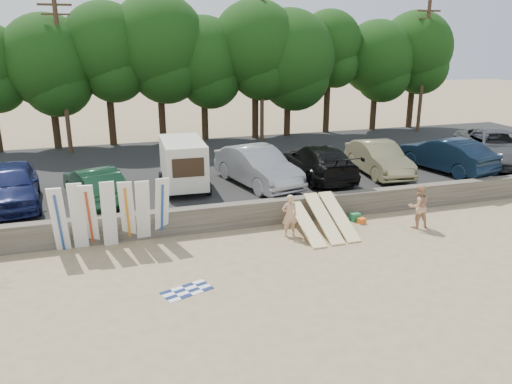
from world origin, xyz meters
TOP-DOWN VIEW (x-y plane):
  - ground at (0.00, 0.00)m, footprint 120.00×120.00m
  - seawall at (0.00, 3.00)m, footprint 44.00×0.50m
  - parking_lot at (0.00, 10.50)m, footprint 44.00×14.50m
  - treeline at (0.21, 17.47)m, footprint 33.34×6.58m
  - utility_poles at (2.00, 16.00)m, footprint 25.80×0.26m
  - box_trailer at (-4.75, 6.50)m, footprint 2.13×3.62m
  - car_0 at (-11.80, 6.31)m, footprint 2.63×5.34m
  - car_1 at (-8.57, 5.81)m, footprint 2.82×4.76m
  - car_2 at (-1.36, 6.18)m, footprint 3.10×5.68m
  - car_3 at (1.79, 6.44)m, footprint 2.34×5.68m
  - car_4 at (5.01, 6.24)m, footprint 2.14×5.05m
  - car_5 at (8.59, 5.78)m, footprint 3.00×5.48m
  - car_6 at (12.32, 6.43)m, footprint 5.02×6.98m
  - surfboard_upright_0 at (-9.78, 2.36)m, footprint 0.55×0.82m
  - surfboard_upright_1 at (-9.15, 2.49)m, footprint 0.53×0.59m
  - surfboard_upright_2 at (-8.77, 2.48)m, footprint 0.56×0.86m
  - surfboard_upright_3 at (-8.10, 2.36)m, footprint 0.53×0.58m
  - surfboard_upright_4 at (-7.46, 2.51)m, footprint 0.59×0.87m
  - surfboard_upright_5 at (-6.91, 2.43)m, footprint 0.51×0.82m
  - surfboard_upright_6 at (-6.21, 2.54)m, footprint 0.59×0.85m
  - surfboard_low_0 at (-0.89, 1.45)m, footprint 0.56×2.88m
  - surfboard_low_1 at (-0.13, 1.48)m, footprint 0.56×2.81m
  - surfboard_low_2 at (0.55, 1.52)m, footprint 0.56×2.82m
  - beachgoer_a at (-1.54, 1.51)m, footprint 0.63×0.44m
  - beachgoer_b at (3.68, 0.84)m, footprint 0.92×0.74m
  - cooler at (1.67, 2.25)m, footprint 0.41×0.33m
  - gear_bag at (1.78, 1.87)m, footprint 0.34×0.30m
  - beach_towel at (-6.04, -1.66)m, footprint 1.91×1.91m

SIDE VIEW (x-z plane):
  - ground at x=0.00m, z-range 0.00..0.00m
  - beach_towel at x=-6.04m, z-range 0.01..0.01m
  - gear_bag at x=1.78m, z-range 0.00..0.22m
  - cooler at x=1.67m, z-range 0.00..0.32m
  - parking_lot at x=0.00m, z-range 0.00..0.70m
  - surfboard_low_0 at x=-0.89m, z-range 0.00..0.98m
  - seawall at x=0.00m, z-range 0.00..1.00m
  - surfboard_low_2 at x=0.55m, z-range 0.00..1.17m
  - surfboard_low_1 at x=-0.13m, z-range 0.00..1.19m
  - beachgoer_a at x=-1.54m, z-range 0.00..1.67m
  - beachgoer_b at x=3.68m, z-range 0.00..1.77m
  - surfboard_upright_2 at x=-8.77m, z-range 0.00..2.50m
  - surfboard_upright_4 at x=-7.46m, z-range 0.00..2.50m
  - surfboard_upright_5 at x=-6.91m, z-range 0.00..2.50m
  - surfboard_upright_6 at x=-6.21m, z-range 0.00..2.51m
  - surfboard_upright_0 at x=-9.78m, z-range 0.00..2.51m
  - surfboard_upright_1 at x=-9.15m, z-range 0.00..2.56m
  - surfboard_upright_3 at x=-8.10m, z-range 0.00..2.56m
  - car_1 at x=-8.57m, z-range 0.70..2.18m
  - car_4 at x=5.01m, z-range 0.70..2.32m
  - car_3 at x=1.79m, z-range 0.70..2.34m
  - car_5 at x=8.59m, z-range 0.70..2.41m
  - car_0 at x=-11.80m, z-range 0.70..2.45m
  - car_6 at x=12.32m, z-range 0.70..2.47m
  - car_2 at x=-1.36m, z-range 0.70..2.47m
  - box_trailer at x=-4.75m, z-range 0.84..3.09m
  - utility_poles at x=2.00m, z-range 0.93..9.93m
  - treeline at x=0.21m, z-range 1.72..11.00m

